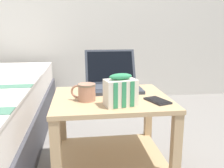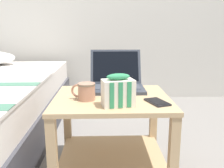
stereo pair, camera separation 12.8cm
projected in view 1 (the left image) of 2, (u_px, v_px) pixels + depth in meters
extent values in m
cube|color=tan|center=(111.00, 99.00, 1.34)|extent=(0.61, 0.54, 0.02)
cube|color=tan|center=(111.00, 156.00, 1.41)|extent=(0.57, 0.50, 0.02)
cube|color=tan|center=(56.00, 165.00, 1.12)|extent=(0.04, 0.04, 0.44)
cube|color=tan|center=(175.00, 157.00, 1.19)|extent=(0.04, 0.04, 0.44)
cube|color=tan|center=(63.00, 125.00, 1.58)|extent=(0.04, 0.04, 0.44)
cube|color=tan|center=(148.00, 121.00, 1.66)|extent=(0.04, 0.04, 0.44)
cube|color=#333842|center=(114.00, 89.00, 1.47)|extent=(0.32, 0.23, 0.02)
cube|color=#424751|center=(113.00, 87.00, 1.48)|extent=(0.27, 0.13, 0.00)
cube|color=#424751|center=(115.00, 90.00, 1.41)|extent=(0.09, 0.05, 0.00)
cube|color=#333842|center=(110.00, 66.00, 1.60)|extent=(0.32, 0.10, 0.21)
cube|color=black|center=(110.00, 66.00, 1.59)|extent=(0.29, 0.08, 0.18)
cube|color=red|center=(100.00, 62.00, 1.60)|extent=(0.03, 0.01, 0.03)
cube|color=silver|center=(113.00, 63.00, 1.61)|extent=(0.03, 0.02, 0.03)
cylinder|color=tan|center=(87.00, 92.00, 1.26)|extent=(0.09, 0.09, 0.09)
cylinder|color=#7F6B56|center=(87.00, 85.00, 1.25)|extent=(0.09, 0.09, 0.01)
cylinder|color=black|center=(87.00, 87.00, 1.25)|extent=(0.08, 0.08, 0.01)
torus|color=tan|center=(77.00, 92.00, 1.26)|extent=(0.07, 0.03, 0.07)
cube|color=silver|center=(121.00, 93.00, 1.17)|extent=(0.16, 0.12, 0.13)
cube|color=#338C59|center=(116.00, 96.00, 1.12)|extent=(0.02, 0.01, 0.12)
cube|color=#338C59|center=(124.00, 95.00, 1.13)|extent=(0.02, 0.01, 0.12)
cube|color=#338C59|center=(132.00, 94.00, 1.15)|extent=(0.02, 0.01, 0.12)
ellipsoid|color=#338C59|center=(121.00, 76.00, 1.16)|extent=(0.12, 0.07, 0.03)
cube|color=black|center=(157.00, 101.00, 1.25)|extent=(0.12, 0.15, 0.01)
cube|color=black|center=(158.00, 100.00, 1.25)|extent=(0.10, 0.14, 0.00)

